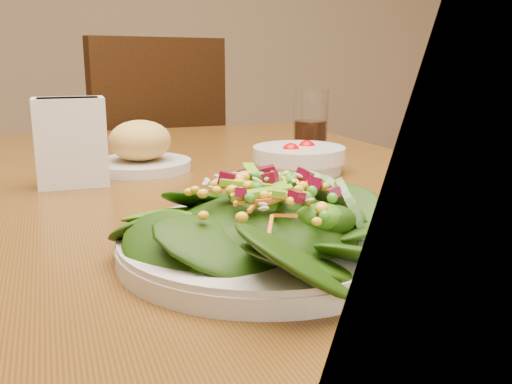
% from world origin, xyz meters
% --- Properties ---
extents(dining_table, '(0.90, 1.40, 0.75)m').
position_xyz_m(dining_table, '(0.00, 0.00, 0.65)').
color(dining_table, brown).
rests_on(dining_table, ground_plane).
extents(chair_far, '(0.59, 0.59, 0.99)m').
position_xyz_m(chair_far, '(0.04, 0.94, 0.52)').
color(chair_far, black).
rests_on(chair_far, ground_plane).
extents(salad_plate, '(0.28, 0.28, 0.08)m').
position_xyz_m(salad_plate, '(-0.02, -0.31, 0.78)').
color(salad_plate, silver).
rests_on(salad_plate, dining_table).
extents(bread_plate, '(0.17, 0.17, 0.09)m').
position_xyz_m(bread_plate, '(-0.07, 0.16, 0.78)').
color(bread_plate, silver).
rests_on(bread_plate, dining_table).
extents(tomato_bowl, '(0.15, 0.15, 0.05)m').
position_xyz_m(tomato_bowl, '(0.17, 0.05, 0.77)').
color(tomato_bowl, silver).
rests_on(tomato_bowl, dining_table).
extents(drinking_glass, '(0.07, 0.07, 0.12)m').
position_xyz_m(drinking_glass, '(0.28, 0.24, 0.80)').
color(drinking_glass, silver).
rests_on(drinking_glass, dining_table).
extents(napkin_holder, '(0.10, 0.06, 0.13)m').
position_xyz_m(napkin_holder, '(-0.18, 0.07, 0.82)').
color(napkin_holder, white).
rests_on(napkin_holder, dining_table).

